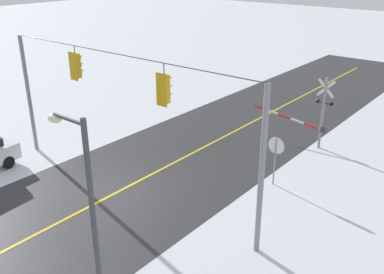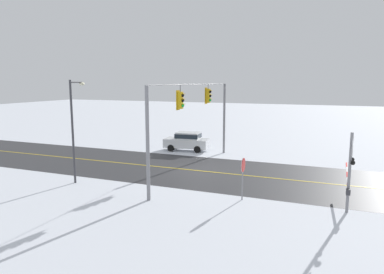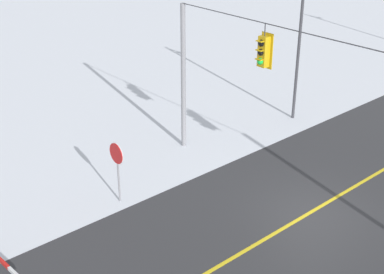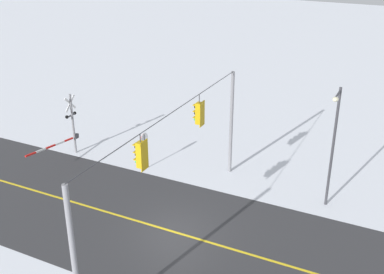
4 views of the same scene
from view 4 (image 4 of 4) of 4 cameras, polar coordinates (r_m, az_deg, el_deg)
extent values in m
plane|color=silver|center=(23.53, -2.10, -11.28)|extent=(160.00, 160.00, 0.00)
cube|color=#303033|center=(21.86, 12.38, -15.06)|extent=(9.00, 80.00, 0.01)
cube|color=gold|center=(21.86, 12.38, -15.04)|extent=(0.14, 72.00, 0.01)
cylinder|color=gray|center=(27.64, 4.70, 1.60)|extent=(0.20, 0.20, 6.20)
cylinder|color=gray|center=(17.10, -13.84, -14.59)|extent=(0.20, 0.20, 6.20)
cylinder|color=#38383D|center=(20.59, -2.36, 2.97)|extent=(14.00, 0.04, 0.04)
cylinder|color=#38383D|center=(22.91, 0.87, 4.61)|extent=(0.04, 0.04, 0.44)
cube|color=#C6990F|center=(23.17, 0.86, 2.84)|extent=(0.34, 0.28, 1.08)
cube|color=#C6990F|center=(23.11, 1.22, 2.78)|extent=(0.52, 0.03, 1.26)
sphere|color=black|center=(23.12, 0.53, 3.64)|extent=(0.24, 0.24, 0.24)
cube|color=#C6990F|center=(23.12, 0.37, 3.86)|extent=(0.26, 0.16, 0.03)
sphere|color=black|center=(23.24, 0.53, 2.90)|extent=(0.24, 0.24, 0.24)
cube|color=#C6990F|center=(23.23, 0.37, 3.12)|extent=(0.26, 0.16, 0.03)
sphere|color=green|center=(23.35, 0.52, 2.17)|extent=(0.24, 0.24, 0.24)
cube|color=#C6990F|center=(23.35, 0.37, 2.39)|extent=(0.26, 0.16, 0.03)
cylinder|color=#38383D|center=(18.59, -6.20, -0.13)|extent=(0.04, 0.04, 0.35)
cube|color=#C6990F|center=(18.89, -6.11, -2.10)|extent=(0.34, 0.28, 1.08)
cube|color=#C6990F|center=(18.81, -5.70, -2.20)|extent=(0.52, 0.03, 1.26)
sphere|color=black|center=(18.82, -6.54, -1.14)|extent=(0.24, 0.24, 0.24)
cube|color=#C6990F|center=(18.82, -6.73, -0.87)|extent=(0.26, 0.16, 0.03)
sphere|color=black|center=(18.96, -6.49, -2.01)|extent=(0.24, 0.24, 0.24)
cube|color=#C6990F|center=(18.96, -6.68, -1.74)|extent=(0.26, 0.16, 0.03)
sphere|color=green|center=(19.10, -6.45, -2.88)|extent=(0.24, 0.24, 0.24)
cube|color=#C6990F|center=(19.10, -6.64, -2.61)|extent=(0.26, 0.16, 0.03)
cylinder|color=gray|center=(28.79, -5.62, -1.73)|extent=(0.07, 0.07, 2.30)
cylinder|color=#B71414|center=(28.47, -5.75, -0.26)|extent=(0.76, 0.03, 0.76)
cylinder|color=white|center=(28.47, -5.72, -0.27)|extent=(0.80, 0.02, 0.80)
cylinder|color=gray|center=(31.30, -14.01, 1.51)|extent=(0.14, 0.14, 4.00)
cube|color=white|center=(30.84, -14.33, 3.92)|extent=(0.98, 0.04, 0.98)
cube|color=white|center=(30.84, -14.33, 3.92)|extent=(0.98, 0.04, 0.98)
cube|color=#38383D|center=(31.11, -14.17, 2.54)|extent=(0.80, 0.06, 0.08)
sphere|color=black|center=(31.41, -13.82, 2.79)|extent=(0.22, 0.22, 0.22)
sphere|color=black|center=(30.88, -14.70, 2.32)|extent=(0.22, 0.22, 0.22)
cube|color=red|center=(31.22, -14.53, -0.31)|extent=(0.82, 0.08, 0.19)
cube|color=white|center=(30.64, -15.51, -0.70)|extent=(0.82, 0.08, 0.19)
cube|color=red|center=(30.07, -16.53, -1.11)|extent=(0.82, 0.08, 0.19)
cube|color=white|center=(29.50, -17.59, -1.54)|extent=(0.82, 0.08, 0.19)
cube|color=red|center=(28.96, -18.70, -1.98)|extent=(0.82, 0.08, 0.19)
cube|color=#38383D|center=(31.77, -13.64, 0.12)|extent=(0.28, 0.20, 0.28)
cylinder|color=#38383D|center=(25.09, 16.44, -1.38)|extent=(0.14, 0.14, 6.50)
cylinder|color=#38383D|center=(23.47, 17.04, 4.96)|extent=(1.10, 0.09, 0.09)
ellipsoid|color=beige|center=(22.98, 16.76, 4.34)|extent=(0.44, 0.28, 0.22)
camera|label=1|loc=(30.36, 30.93, 13.47)|focal=40.19mm
camera|label=2|loc=(44.73, 1.76, 14.68)|focal=33.10mm
camera|label=3|loc=(24.50, -46.34, 9.93)|focal=51.08mm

